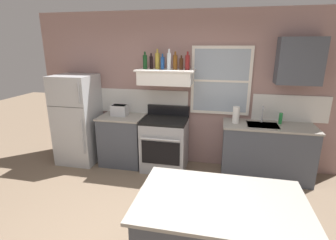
{
  "coord_description": "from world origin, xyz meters",
  "views": [
    {
      "loc": [
        0.69,
        -2.22,
        2.14
      ],
      "look_at": [
        -0.05,
        1.2,
        1.1
      ],
      "focal_mm": 27.23,
      "sensor_mm": 36.0,
      "label": 1
    }
  ],
  "objects_px": {
    "bottle_balsamic_dark": "(151,62)",
    "paper_towel_roll": "(236,115)",
    "bottle_blue_liqueur": "(163,63)",
    "toaster": "(120,110)",
    "bottle_brown_stout": "(181,64)",
    "bottle_champagne_gold_foil": "(157,61)",
    "bottle_red_label_wine": "(187,62)",
    "bottle_dark_green_wine": "(145,62)",
    "dish_soap_bottle": "(281,118)",
    "refrigerator": "(78,119)",
    "bottle_amber_wine": "(175,62)",
    "bottle_clear_tall": "(169,61)",
    "stove_range": "(165,143)"
  },
  "relations": [
    {
      "from": "bottle_balsamic_dark",
      "to": "paper_towel_roll",
      "type": "height_order",
      "value": "bottle_balsamic_dark"
    },
    {
      "from": "paper_towel_roll",
      "to": "bottle_blue_liqueur",
      "type": "bearing_deg",
      "value": 177.31
    },
    {
      "from": "toaster",
      "to": "bottle_brown_stout",
      "type": "relative_size",
      "value": 1.3
    },
    {
      "from": "bottle_champagne_gold_foil",
      "to": "bottle_red_label_wine",
      "type": "xyz_separation_m",
      "value": [
        0.52,
        -0.07,
        -0.01
      ]
    },
    {
      "from": "bottle_balsamic_dark",
      "to": "bottle_brown_stout",
      "type": "xyz_separation_m",
      "value": [
        0.52,
        -0.03,
        -0.01
      ]
    },
    {
      "from": "bottle_blue_liqueur",
      "to": "paper_towel_roll",
      "type": "bearing_deg",
      "value": -2.69
    },
    {
      "from": "bottle_dark_green_wine",
      "to": "bottle_brown_stout",
      "type": "distance_m",
      "value": 0.61
    },
    {
      "from": "bottle_dark_green_wine",
      "to": "bottle_balsamic_dark",
      "type": "bearing_deg",
      "value": 35.23
    },
    {
      "from": "bottle_balsamic_dark",
      "to": "dish_soap_bottle",
      "type": "xyz_separation_m",
      "value": [
        2.14,
        0.0,
        -0.85
      ]
    },
    {
      "from": "refrigerator",
      "to": "bottle_dark_green_wine",
      "type": "xyz_separation_m",
      "value": [
        1.3,
        0.09,
        1.05
      ]
    },
    {
      "from": "bottle_amber_wine",
      "to": "refrigerator",
      "type": "bearing_deg",
      "value": -176.07
    },
    {
      "from": "toaster",
      "to": "bottle_balsamic_dark",
      "type": "bearing_deg",
      "value": 5.84
    },
    {
      "from": "bottle_dark_green_wine",
      "to": "bottle_brown_stout",
      "type": "height_order",
      "value": "bottle_dark_green_wine"
    },
    {
      "from": "bottle_amber_wine",
      "to": "bottle_dark_green_wine",
      "type": "bearing_deg",
      "value": -176.69
    },
    {
      "from": "bottle_clear_tall",
      "to": "paper_towel_roll",
      "type": "height_order",
      "value": "bottle_clear_tall"
    },
    {
      "from": "bottle_amber_wine",
      "to": "bottle_red_label_wine",
      "type": "bearing_deg",
      "value": -5.01
    },
    {
      "from": "bottle_blue_liqueur",
      "to": "paper_towel_roll",
      "type": "height_order",
      "value": "bottle_blue_liqueur"
    },
    {
      "from": "bottle_blue_liqueur",
      "to": "bottle_amber_wine",
      "type": "xyz_separation_m",
      "value": [
        0.21,
        0.01,
        0.02
      ]
    },
    {
      "from": "stove_range",
      "to": "paper_towel_roll",
      "type": "relative_size",
      "value": 4.04
    },
    {
      "from": "toaster",
      "to": "bottle_balsamic_dark",
      "type": "distance_m",
      "value": 1.03
    },
    {
      "from": "stove_range",
      "to": "bottle_balsamic_dark",
      "type": "relative_size",
      "value": 4.24
    },
    {
      "from": "toaster",
      "to": "bottle_balsamic_dark",
      "type": "relative_size",
      "value": 1.15
    },
    {
      "from": "toaster",
      "to": "bottle_champagne_gold_foil",
      "type": "bearing_deg",
      "value": 6.72
    },
    {
      "from": "stove_range",
      "to": "dish_soap_bottle",
      "type": "distance_m",
      "value": 1.96
    },
    {
      "from": "bottle_blue_liqueur",
      "to": "dish_soap_bottle",
      "type": "bearing_deg",
      "value": 1.24
    },
    {
      "from": "refrigerator",
      "to": "paper_towel_roll",
      "type": "distance_m",
      "value": 2.84
    },
    {
      "from": "bottle_brown_stout",
      "to": "bottle_champagne_gold_foil",
      "type": "bearing_deg",
      "value": 172.73
    },
    {
      "from": "toaster",
      "to": "bottle_amber_wine",
      "type": "height_order",
      "value": "bottle_amber_wine"
    },
    {
      "from": "bottle_red_label_wine",
      "to": "bottle_champagne_gold_foil",
      "type": "bearing_deg",
      "value": 172.06
    },
    {
      "from": "toaster",
      "to": "bottle_clear_tall",
      "type": "relative_size",
      "value": 0.9
    },
    {
      "from": "bottle_balsamic_dark",
      "to": "bottle_blue_liqueur",
      "type": "relative_size",
      "value": 1.02
    },
    {
      "from": "toaster",
      "to": "paper_towel_roll",
      "type": "height_order",
      "value": "paper_towel_roll"
    },
    {
      "from": "bottle_amber_wine",
      "to": "bottle_red_label_wine",
      "type": "height_order",
      "value": "bottle_red_label_wine"
    },
    {
      "from": "bottle_brown_stout",
      "to": "bottle_blue_liqueur",
      "type": "bearing_deg",
      "value": -178.62
    },
    {
      "from": "bottle_dark_green_wine",
      "to": "dish_soap_bottle",
      "type": "distance_m",
      "value": 2.39
    },
    {
      "from": "dish_soap_bottle",
      "to": "bottle_red_label_wine",
      "type": "bearing_deg",
      "value": -177.97
    },
    {
      "from": "stove_range",
      "to": "bottle_dark_green_wine",
      "type": "height_order",
      "value": "bottle_dark_green_wine"
    },
    {
      "from": "refrigerator",
      "to": "bottle_amber_wine",
      "type": "distance_m",
      "value": 2.09
    },
    {
      "from": "bottle_dark_green_wine",
      "to": "bottle_champagne_gold_foil",
      "type": "distance_m",
      "value": 0.21
    },
    {
      "from": "bottle_red_label_wine",
      "to": "paper_towel_roll",
      "type": "bearing_deg",
      "value": -3.22
    },
    {
      "from": "refrigerator",
      "to": "dish_soap_bottle",
      "type": "distance_m",
      "value": 3.54
    },
    {
      "from": "bottle_champagne_gold_foil",
      "to": "dish_soap_bottle",
      "type": "distance_m",
      "value": 2.22
    },
    {
      "from": "toaster",
      "to": "bottle_blue_liqueur",
      "type": "distance_m",
      "value": 1.16
    },
    {
      "from": "stove_range",
      "to": "dish_soap_bottle",
      "type": "height_order",
      "value": "same"
    },
    {
      "from": "bottle_blue_liqueur",
      "to": "bottle_amber_wine",
      "type": "distance_m",
      "value": 0.21
    },
    {
      "from": "stove_range",
      "to": "bottle_brown_stout",
      "type": "bearing_deg",
      "value": 21.96
    },
    {
      "from": "bottle_champagne_gold_foil",
      "to": "bottle_amber_wine",
      "type": "relative_size",
      "value": 1.13
    },
    {
      "from": "refrigerator",
      "to": "bottle_red_label_wine",
      "type": "xyz_separation_m",
      "value": [
        2.01,
        0.11,
        1.05
      ]
    },
    {
      "from": "dish_soap_bottle",
      "to": "bottle_clear_tall",
      "type": "bearing_deg",
      "value": -177.5
    },
    {
      "from": "bottle_dark_green_wine",
      "to": "bottle_clear_tall",
      "type": "bearing_deg",
      "value": -1.98
    }
  ]
}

